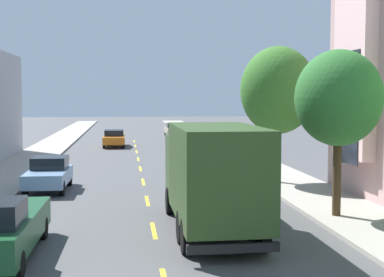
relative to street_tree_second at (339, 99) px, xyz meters
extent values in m
plane|color=#4C4C4F|center=(-6.40, 17.17, -4.20)|extent=(160.00, 160.00, 0.00)
cube|color=#A39E93|center=(-13.50, 15.17, -4.13)|extent=(3.20, 120.00, 0.14)
cube|color=#A39E93|center=(0.70, 15.17, -4.13)|extent=(3.20, 120.00, 0.14)
cube|color=yellow|center=(-6.40, -0.83, -4.20)|extent=(0.14, 2.20, 0.01)
cube|color=yellow|center=(-6.40, 4.17, -4.20)|extent=(0.14, 2.20, 0.01)
cube|color=yellow|center=(-6.40, 9.17, -4.20)|extent=(0.14, 2.20, 0.01)
cube|color=yellow|center=(-6.40, 14.17, -4.20)|extent=(0.14, 2.20, 0.01)
cube|color=yellow|center=(-6.40, 19.17, -4.20)|extent=(0.14, 2.20, 0.01)
cube|color=yellow|center=(-6.40, 24.17, -4.20)|extent=(0.14, 2.20, 0.01)
cube|color=yellow|center=(-6.40, 29.17, -4.20)|extent=(0.14, 2.20, 0.01)
cube|color=yellow|center=(-6.40, 34.17, -4.20)|extent=(0.14, 2.20, 0.01)
cube|color=#FECACA|center=(2.02, 3.40, 2.04)|extent=(0.55, 3.08, 9.02)
cube|color=#1E232D|center=(1.73, 3.40, -2.12)|extent=(0.04, 2.34, 1.10)
cube|color=#1E232D|center=(1.73, 3.40, 1.35)|extent=(0.04, 2.34, 1.10)
cylinder|color=#47331E|center=(0.00, 0.00, -2.64)|extent=(0.29, 0.29, 2.84)
ellipsoid|color=#2D6B2D|center=(0.00, 0.00, 0.02)|extent=(3.00, 3.00, 3.32)
cylinder|color=#47331E|center=(0.00, 7.45, -2.63)|extent=(0.31, 0.31, 2.86)
ellipsoid|color=#387028|center=(0.00, 7.45, 0.37)|extent=(3.61, 3.61, 4.18)
cube|color=#2D471E|center=(-4.59, -2.16, -2.17)|extent=(2.43, 5.15, 2.74)
cube|color=#2D471E|center=(-4.61, 1.56, -2.44)|extent=(2.31, 1.91, 2.20)
cube|color=black|center=(-4.62, 2.46, -1.96)|extent=(2.02, 0.09, 0.97)
cube|color=black|center=(-4.58, -4.64, -3.77)|extent=(2.40, 0.17, 0.24)
cylinder|color=black|center=(-3.55, 1.62, -3.72)|extent=(0.29, 0.96, 0.96)
cylinder|color=black|center=(-5.67, 1.61, -3.72)|extent=(0.29, 0.96, 0.96)
cylinder|color=black|center=(-3.53, -3.52, -3.72)|extent=(0.29, 0.96, 0.96)
cylinder|color=black|center=(-5.65, -3.53, -3.72)|extent=(0.29, 0.96, 0.96)
cylinder|color=black|center=(-3.53, -2.42, -3.72)|extent=(0.29, 0.96, 0.96)
cylinder|color=black|center=(-5.65, -2.43, -3.72)|extent=(0.29, 0.96, 0.96)
cube|color=#7A9EC6|center=(-10.74, 7.15, -3.56)|extent=(1.82, 4.03, 0.62)
cube|color=black|center=(-10.73, 7.63, -2.98)|extent=(1.56, 1.71, 0.55)
cylinder|color=black|center=(-11.53, 5.80, -3.87)|extent=(0.23, 0.66, 0.66)
cylinder|color=black|center=(-10.01, 5.77, -3.87)|extent=(0.23, 0.66, 0.66)
cylinder|color=black|center=(-11.48, 8.52, -3.87)|extent=(0.23, 0.66, 0.66)
cylinder|color=black|center=(-9.96, 8.49, -3.87)|extent=(0.23, 0.66, 0.66)
cube|color=#333338|center=(-1.97, 27.35, -3.56)|extent=(1.82, 4.03, 0.62)
cube|color=black|center=(-1.96, 26.87, -2.98)|extent=(1.56, 1.71, 0.55)
cylinder|color=black|center=(-1.24, 28.73, -3.87)|extent=(0.23, 0.66, 0.66)
cylinder|color=black|center=(-2.76, 28.70, -3.87)|extent=(0.23, 0.66, 0.66)
cylinder|color=black|center=(-1.19, 26.01, -3.87)|extent=(0.23, 0.66, 0.66)
cylinder|color=black|center=(-2.71, 25.98, -3.87)|extent=(0.23, 0.66, 0.66)
cylinder|color=black|center=(-9.80, -5.04, -3.87)|extent=(0.23, 0.66, 0.66)
cylinder|color=black|center=(-9.76, -1.43, -3.87)|extent=(0.23, 0.66, 0.66)
cube|color=tan|center=(-2.04, 39.99, -3.57)|extent=(1.87, 4.53, 0.60)
cube|color=black|center=(-2.04, 39.77, -3.02)|extent=(1.62, 2.19, 0.50)
cylinder|color=black|center=(-1.28, 41.54, -3.87)|extent=(0.23, 0.66, 0.66)
cylinder|color=black|center=(-2.86, 41.51, -3.87)|extent=(0.23, 0.66, 0.66)
cylinder|color=black|center=(-1.23, 38.48, -3.87)|extent=(0.23, 0.66, 0.66)
cylinder|color=black|center=(-2.81, 38.45, -3.87)|extent=(0.23, 0.66, 0.66)
cube|color=#B2B5BA|center=(-1.96, 9.84, -3.56)|extent=(1.76, 4.01, 0.62)
cube|color=black|center=(-1.96, 9.36, -2.98)|extent=(1.54, 1.69, 0.55)
cylinder|color=black|center=(-1.19, 11.20, -3.87)|extent=(0.22, 0.66, 0.66)
cylinder|color=black|center=(-2.71, 11.21, -3.87)|extent=(0.22, 0.66, 0.66)
cylinder|color=black|center=(-1.20, 8.48, -3.87)|extent=(0.22, 0.66, 0.66)
cylinder|color=black|center=(-2.72, 8.49, -3.87)|extent=(0.22, 0.66, 0.66)
cube|color=orange|center=(-8.20, 28.66, -3.57)|extent=(1.80, 4.50, 0.60)
cube|color=black|center=(-8.20, 28.89, -3.02)|extent=(1.58, 2.16, 0.50)
cylinder|color=black|center=(-8.99, 27.13, -3.87)|extent=(0.22, 0.66, 0.66)
cylinder|color=black|center=(-7.41, 27.13, -3.87)|extent=(0.22, 0.66, 0.66)
cylinder|color=black|center=(-8.99, 30.19, -3.87)|extent=(0.22, 0.66, 0.66)
cylinder|color=black|center=(-7.41, 30.19, -3.87)|extent=(0.22, 0.66, 0.66)
camera|label=1|loc=(-7.28, -17.98, 0.07)|focal=51.06mm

